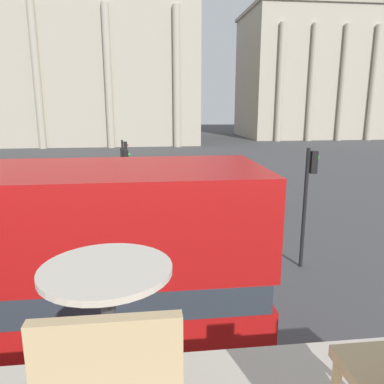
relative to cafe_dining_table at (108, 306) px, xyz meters
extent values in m
cylinder|color=black|center=(0.63, 5.53, -3.84)|extent=(0.98, 0.22, 0.98)
cylinder|color=#2D2D30|center=(0.00, 0.00, -0.18)|extent=(0.07, 0.07, 0.68)
cylinder|color=beige|center=(0.00, 0.00, 0.18)|extent=(0.60, 0.60, 0.03)
cube|color=#B2A893|center=(-8.40, 53.68, 5.48)|extent=(30.87, 14.60, 19.62)
cylinder|color=#B2A893|center=(-12.52, 45.93, 4.01)|extent=(0.90, 0.90, 16.68)
cylinder|color=#B2A893|center=(-4.28, 45.93, 4.01)|extent=(0.90, 0.90, 16.68)
cylinder|color=#B2A893|center=(3.95, 45.93, 4.01)|extent=(0.90, 0.90, 16.68)
cube|color=#B2A893|center=(30.91, 59.61, 5.24)|extent=(29.44, 14.91, 19.13)
cube|color=#A39984|center=(30.91, 59.61, 15.06)|extent=(30.04, 15.51, 0.50)
cylinder|color=#B2A893|center=(19.13, 51.71, 3.80)|extent=(0.90, 0.90, 16.26)
cylinder|color=#B2A893|center=(23.84, 51.71, 3.80)|extent=(0.90, 0.90, 16.26)
cylinder|color=#B2A893|center=(28.55, 51.71, 3.80)|extent=(0.90, 0.90, 16.26)
cylinder|color=#B2A893|center=(33.26, 51.71, 3.80)|extent=(0.90, 0.90, 16.26)
cylinder|color=black|center=(5.14, 9.43, -2.36)|extent=(0.12, 0.12, 3.94)
cube|color=black|center=(5.32, 9.43, -0.84)|extent=(0.20, 0.24, 0.70)
sphere|color=green|center=(5.43, 9.43, -0.69)|extent=(0.14, 0.14, 0.14)
cylinder|color=black|center=(-0.91, 14.53, -2.60)|extent=(0.12, 0.12, 3.45)
cube|color=black|center=(-0.73, 14.53, -1.33)|extent=(0.20, 0.24, 0.70)
sphere|color=green|center=(-0.62, 14.53, -1.18)|extent=(0.14, 0.14, 0.14)
cylinder|color=black|center=(-1.29, 20.75, -2.72)|extent=(0.12, 0.12, 3.21)
cube|color=black|center=(-1.11, 20.75, -1.57)|extent=(0.20, 0.24, 0.70)
sphere|color=red|center=(-1.00, 20.75, -1.42)|extent=(0.14, 0.14, 0.14)
cylinder|color=black|center=(5.43, 17.80, -4.03)|extent=(0.60, 0.18, 0.60)
cylinder|color=black|center=(5.43, 16.05, -4.03)|extent=(0.60, 0.18, 0.60)
cylinder|color=black|center=(2.63, 17.80, -4.03)|extent=(0.60, 0.18, 0.60)
cylinder|color=black|center=(2.63, 16.05, -4.03)|extent=(0.60, 0.18, 0.60)
cube|color=maroon|center=(4.03, 16.92, -3.75)|extent=(4.20, 1.75, 0.55)
cube|color=#2D3842|center=(3.83, 16.92, -3.23)|extent=(1.89, 1.61, 0.50)
cylinder|color=#282B33|center=(1.56, 18.83, -3.94)|extent=(0.14, 0.14, 0.77)
cylinder|color=#282B33|center=(1.74, 18.83, -3.94)|extent=(0.14, 0.14, 0.77)
cylinder|color=#B22323|center=(1.65, 18.83, -3.25)|extent=(0.32, 0.32, 0.61)
sphere|color=tan|center=(1.65, 18.83, -2.85)|extent=(0.21, 0.21, 0.21)
cylinder|color=#282B33|center=(4.71, 24.86, -3.94)|extent=(0.14, 0.14, 0.77)
cylinder|color=#282B33|center=(4.89, 24.86, -3.94)|extent=(0.14, 0.14, 0.77)
cylinder|color=yellow|center=(4.80, 24.86, -3.25)|extent=(0.32, 0.32, 0.61)
sphere|color=tan|center=(4.80, 24.86, -2.84)|extent=(0.21, 0.21, 0.21)
camera|label=1|loc=(0.20, -1.60, 0.91)|focal=35.00mm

